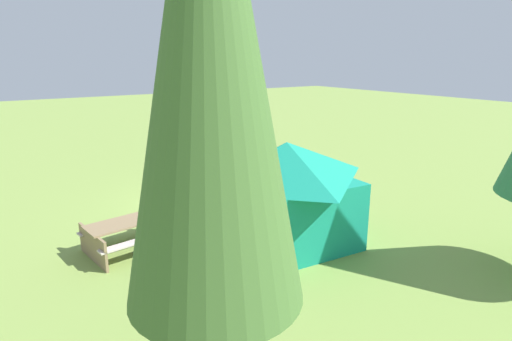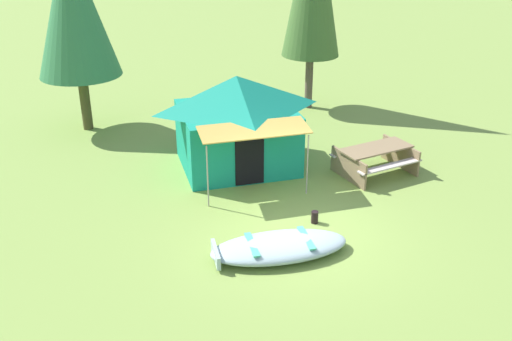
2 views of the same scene
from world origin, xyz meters
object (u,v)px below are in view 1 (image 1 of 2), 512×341
at_px(pine_tree_back_right, 210,55).
at_px(cooler_box, 292,220).
at_px(canvas_cabin_tent, 286,192).
at_px(picnic_table, 129,231).
at_px(fuel_can, 197,202).
at_px(beached_rowboat, 219,186).

bearing_deg(pine_tree_back_right, cooler_box, -135.88).
height_order(canvas_cabin_tent, picnic_table, canvas_cabin_tent).
bearing_deg(cooler_box, fuel_can, -62.66).
bearing_deg(picnic_table, canvas_cabin_tent, 151.88).
bearing_deg(canvas_cabin_tent, picnic_table, -28.12).
distance_m(picnic_table, cooler_box, 4.29).
bearing_deg(fuel_can, picnic_table, 34.86).
bearing_deg(picnic_table, pine_tree_back_right, 83.14).
distance_m(canvas_cabin_tent, picnic_table, 3.86).
bearing_deg(fuel_can, cooler_box, 117.34).
bearing_deg(fuel_can, pine_tree_back_right, 65.92).
bearing_deg(picnic_table, beached_rowboat, -144.71).
relative_size(beached_rowboat, canvas_cabin_tent, 0.79).
xyz_separation_m(beached_rowboat, cooler_box, (-0.19, 3.80, -0.02)).
distance_m(picnic_table, fuel_can, 3.30).
xyz_separation_m(canvas_cabin_tent, cooler_box, (-0.85, -0.80, -1.16)).
bearing_deg(picnic_table, fuel_can, -145.14).
relative_size(cooler_box, fuel_can, 1.90).
height_order(beached_rowboat, pine_tree_back_right, pine_tree_back_right).
height_order(picnic_table, cooler_box, picnic_table).
height_order(beached_rowboat, picnic_table, picnic_table).
height_order(beached_rowboat, cooler_box, beached_rowboat).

